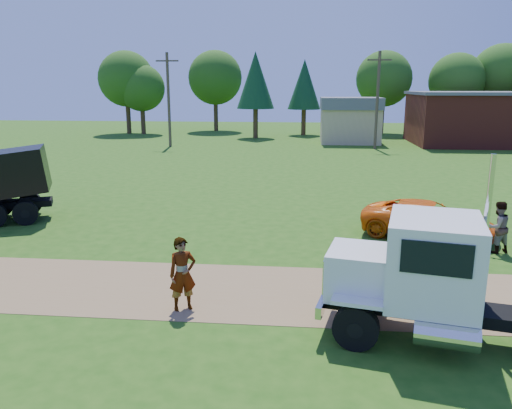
{
  "coord_description": "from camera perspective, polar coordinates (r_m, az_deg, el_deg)",
  "views": [
    {
      "loc": [
        -0.74,
        -13.56,
        5.89
      ],
      "look_at": [
        -2.46,
        4.3,
        1.6
      ],
      "focal_mm": 35.0,
      "sensor_mm": 36.0,
      "label": 1
    }
  ],
  "objects": [
    {
      "name": "ground",
      "position": [
        14.8,
        8.04,
        -10.14
      ],
      "size": [
        140.0,
        140.0,
        0.0
      ],
      "primitive_type": "plane",
      "color": "#204C10",
      "rests_on": "ground"
    },
    {
      "name": "dirt_track",
      "position": [
        14.8,
        8.04,
        -10.12
      ],
      "size": [
        120.0,
        4.2,
        0.01
      ],
      "primitive_type": "cube",
      "color": "brown",
      "rests_on": "ground"
    },
    {
      "name": "white_semi_tractor",
      "position": [
        12.4,
        19.8,
        -8.1
      ],
      "size": [
        7.47,
        3.78,
        4.41
      ],
      "rotation": [
        0.0,
        0.0,
        -0.21
      ],
      "color": "black",
      "rests_on": "ground"
    },
    {
      "name": "spectator_b",
      "position": [
        19.88,
        25.9,
        -2.34
      ],
      "size": [
        1.12,
        1.0,
        1.89
      ],
      "primitive_type": "imported",
      "rotation": [
        0.0,
        0.0,
        3.51
      ],
      "color": "#999999",
      "rests_on": "ground"
    },
    {
      "name": "utility_poles",
      "position": [
        49.04,
        13.71,
        11.69
      ],
      "size": [
        42.2,
        0.28,
        9.0
      ],
      "color": "#443626",
      "rests_on": "ground"
    },
    {
      "name": "orange_pickup",
      "position": [
        20.92,
        19.09,
        -1.65
      ],
      "size": [
        5.63,
        3.97,
        1.43
      ],
      "primitive_type": "imported",
      "rotation": [
        0.0,
        0.0,
        1.22
      ],
      "color": "#E25D0A",
      "rests_on": "ground"
    },
    {
      "name": "tree_row",
      "position": [
        63.26,
        10.2,
        13.94
      ],
      "size": [
        56.89,
        14.47,
        10.88
      ],
      "color": "#3E2C19",
      "rests_on": "ground"
    },
    {
      "name": "tan_shed",
      "position": [
        53.88,
        10.71,
        9.52
      ],
      "size": [
        6.2,
        5.4,
        4.7
      ],
      "color": "tan",
      "rests_on": "ground"
    },
    {
      "name": "spectator_a",
      "position": [
        13.52,
        -8.39,
        -7.88
      ],
      "size": [
        0.87,
        0.77,
        2.01
      ],
      "primitive_type": "imported",
      "rotation": [
        0.0,
        0.0,
        0.49
      ],
      "color": "#999999",
      "rests_on": "ground"
    },
    {
      "name": "brick_building",
      "position": [
        56.84,
        25.09,
        8.93
      ],
      "size": [
        15.4,
        10.4,
        5.3
      ],
      "color": "maroon",
      "rests_on": "ground"
    }
  ]
}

